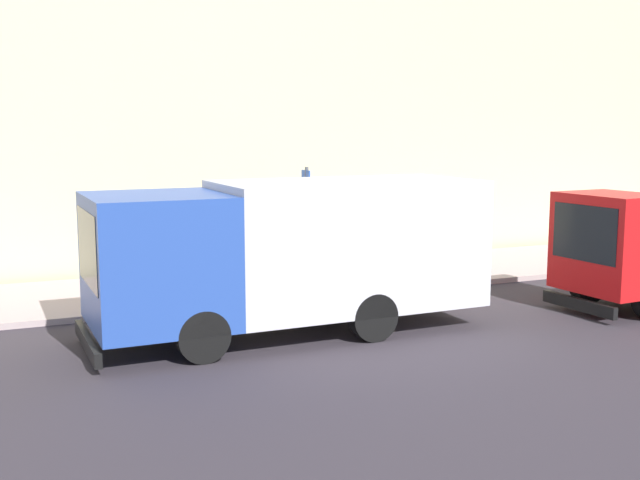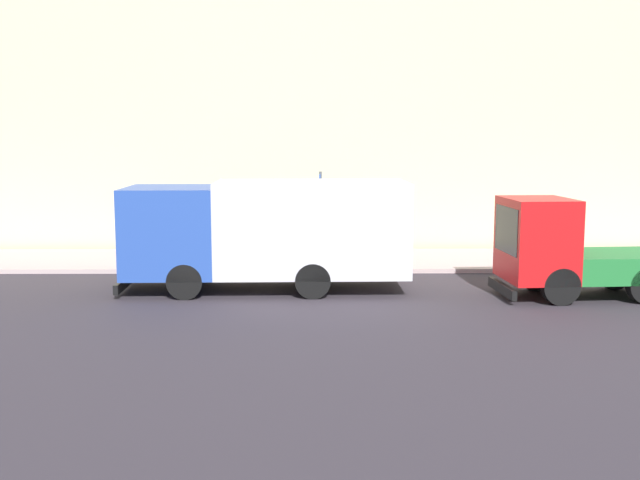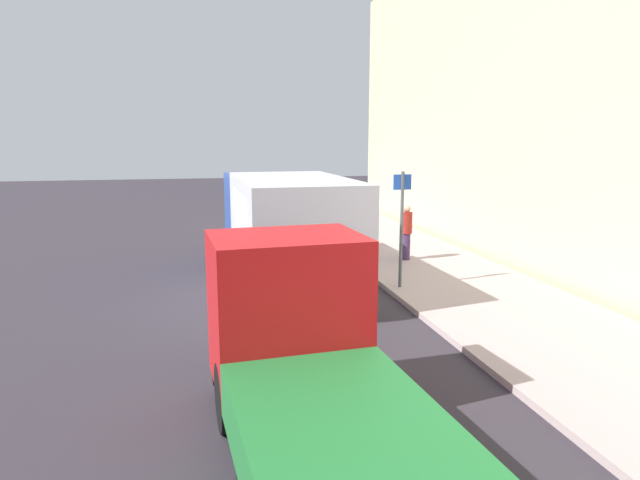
% 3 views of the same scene
% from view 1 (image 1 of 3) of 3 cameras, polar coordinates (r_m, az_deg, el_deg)
% --- Properties ---
extents(ground, '(80.00, 80.00, 0.00)m').
position_cam_1_polar(ground, '(14.16, 3.77, -7.05)').
color(ground, '#312C33').
extents(sidewalk, '(3.98, 30.00, 0.13)m').
position_cam_1_polar(sidewalk, '(18.61, -3.17, -3.13)').
color(sidewalk, '#B49F9D').
rests_on(sidewalk, ground).
extents(building_facade, '(0.50, 30.00, 10.19)m').
position_cam_1_polar(building_facade, '(20.65, -5.68, 11.99)').
color(building_facade, beige).
rests_on(building_facade, ground).
extents(large_utility_truck, '(2.62, 7.28, 2.78)m').
position_cam_1_polar(large_utility_truck, '(13.97, -2.16, -0.69)').
color(large_utility_truck, '#284BA5').
rests_on(large_utility_truck, ground).
extents(pedestrian_walking, '(0.34, 0.34, 1.64)m').
position_cam_1_polar(pedestrian_walking, '(17.32, -11.29, -1.00)').
color(pedestrian_walking, '#462D54').
rests_on(pedestrian_walking, sidewalk).
extents(traffic_cone_orange, '(0.50, 0.50, 0.71)m').
position_cam_1_polar(traffic_cone_orange, '(16.34, -15.31, -3.52)').
color(traffic_cone_orange, orange).
rests_on(traffic_cone_orange, sidewalk).
extents(street_sign_post, '(0.44, 0.08, 2.79)m').
position_cam_1_polar(street_sign_post, '(16.83, -1.00, 1.52)').
color(street_sign_post, '#4C5156').
rests_on(street_sign_post, sidewalk).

